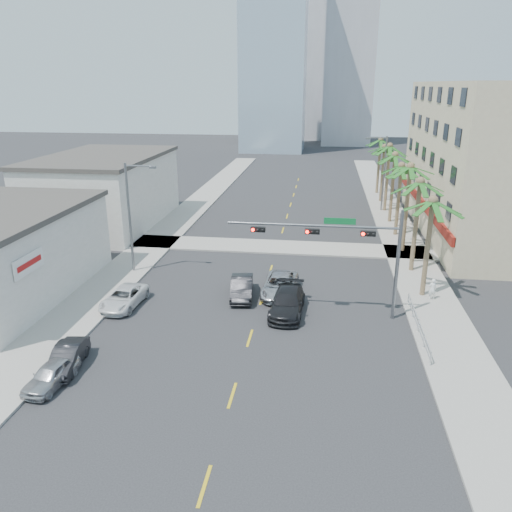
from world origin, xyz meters
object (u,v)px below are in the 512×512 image
at_px(car_parked_near, 51,374).
at_px(car_parked_far, 124,298).
at_px(car_lane_center, 280,285).
at_px(pedestrian, 432,289).
at_px(car_lane_left, 242,287).
at_px(traffic_signal_mast, 348,244).
at_px(car_lane_right, 287,302).
at_px(car_parked_mid, 67,357).

bearing_deg(car_parked_near, car_parked_far, 96.46).
bearing_deg(car_lane_center, pedestrian, 3.79).
bearing_deg(car_lane_left, traffic_signal_mast, -23.69).
relative_size(car_parked_near, car_lane_center, 0.70).
distance_m(car_parked_near, car_lane_right, 15.32).
bearing_deg(car_lane_right, car_parked_far, -175.48).
height_order(car_lane_left, car_lane_center, car_lane_left).
distance_m(car_parked_mid, car_parked_far, 8.10).
relative_size(car_lane_right, pedestrian, 3.43).
relative_size(traffic_signal_mast, car_lane_left, 2.51).
height_order(car_parked_mid, pedestrian, pedestrian).
bearing_deg(car_parked_near, car_lane_right, 48.36).
xyz_separation_m(car_parked_near, car_lane_left, (7.90, 12.50, 0.11)).
bearing_deg(car_parked_mid, car_lane_center, 39.87).
bearing_deg(car_lane_right, car_parked_near, -135.89).
bearing_deg(car_parked_near, traffic_signal_mast, 40.61).
bearing_deg(car_lane_center, car_parked_far, -159.41).
bearing_deg(car_parked_mid, car_parked_far, 82.26).
distance_m(traffic_signal_mast, car_parked_near, 18.88).
bearing_deg(pedestrian, car_parked_mid, 18.35).
bearing_deg(pedestrian, traffic_signal_mast, 16.91).
height_order(traffic_signal_mast, car_lane_right, traffic_signal_mast).
bearing_deg(car_parked_far, traffic_signal_mast, 5.55).
relative_size(car_parked_mid, pedestrian, 2.52).
height_order(car_parked_near, car_parked_mid, car_parked_mid).
relative_size(traffic_signal_mast, car_lane_center, 2.13).
distance_m(traffic_signal_mast, car_parked_far, 15.82).
xyz_separation_m(car_lane_center, car_lane_right, (0.78, -3.07, 0.04)).
bearing_deg(traffic_signal_mast, car_lane_left, 163.18).
distance_m(car_lane_left, pedestrian, 13.66).
bearing_deg(car_parked_mid, car_lane_left, 46.17).
bearing_deg(car_parked_far, car_parked_mid, -86.45).
bearing_deg(car_lane_center, traffic_signal_mast, -31.17).
relative_size(car_parked_mid, car_lane_right, 0.74).
height_order(traffic_signal_mast, car_parked_mid, traffic_signal_mast).
relative_size(car_lane_center, pedestrian, 3.38).
bearing_deg(car_lane_left, car_parked_mid, -132.96).
bearing_deg(pedestrian, car_lane_center, -9.08).
bearing_deg(car_parked_far, car_lane_right, 5.86).
xyz_separation_m(traffic_signal_mast, car_parked_far, (-15.18, -0.53, -4.42)).
height_order(car_lane_left, car_lane_right, car_lane_right).
relative_size(traffic_signal_mast, car_lane_right, 2.10).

